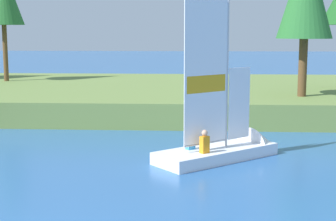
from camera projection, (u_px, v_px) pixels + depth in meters
The scene contains 2 objects.
shore_bank at pixel (147, 95), 30.78m from camera, with size 80.00×15.66×1.18m, color olive.
sailboat at pixel (235, 145), 18.45m from camera, with size 4.78×4.38×6.25m.
Camera 1 is at (3.05, -7.77, 4.40)m, focal length 56.21 mm.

